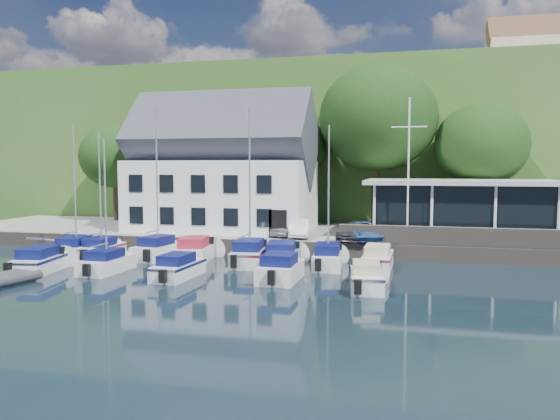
# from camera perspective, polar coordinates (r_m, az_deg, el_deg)

# --- Properties ---
(ground) EXTENTS (180.00, 180.00, 0.00)m
(ground) POSITION_cam_1_polar(r_m,az_deg,el_deg) (26.65, -3.54, -8.59)
(ground) COLOR black
(ground) RESTS_ON ground
(quay) EXTENTS (60.00, 13.00, 1.00)m
(quay) POSITION_cam_1_polar(r_m,az_deg,el_deg) (43.34, 3.29, -2.80)
(quay) COLOR #979691
(quay) RESTS_ON ground
(quay_face) EXTENTS (60.00, 0.30, 1.00)m
(quay_face) POSITION_cam_1_polar(r_m,az_deg,el_deg) (37.02, 1.48, -4.07)
(quay_face) COLOR #5B5249
(quay_face) RESTS_ON ground
(hillside) EXTENTS (160.00, 75.00, 16.00)m
(hillside) POSITION_cam_1_polar(r_m,az_deg,el_deg) (87.15, 8.57, 5.80)
(hillside) COLOR #315921
(hillside) RESTS_ON ground
(field_patch) EXTENTS (50.00, 30.00, 0.30)m
(field_patch) POSITION_cam_1_polar(r_m,az_deg,el_deg) (95.33, 13.94, 10.52)
(field_patch) COLOR #505A2D
(field_patch) RESTS_ON hillside
(farmhouse) EXTENTS (10.40, 7.00, 8.20)m
(farmhouse) POSITION_cam_1_polar(r_m,az_deg,el_deg) (79.37, 24.56, 14.36)
(farmhouse) COLOR beige
(farmhouse) RESTS_ON hillside
(harbor_building) EXTENTS (14.40, 8.20, 8.70)m
(harbor_building) POSITION_cam_1_polar(r_m,az_deg,el_deg) (43.82, -5.98, 3.62)
(harbor_building) COLOR white
(harbor_building) RESTS_ON quay
(club_pavilion) EXTENTS (13.20, 7.20, 4.10)m
(club_pavilion) POSITION_cam_1_polar(r_m,az_deg,el_deg) (41.04, 18.21, 0.14)
(club_pavilion) COLOR black
(club_pavilion) RESTS_ON quay
(seawall) EXTENTS (18.00, 0.50, 1.20)m
(seawall) POSITION_cam_1_polar(r_m,az_deg,el_deg) (36.72, 20.28, -2.69)
(seawall) COLOR #5B5249
(seawall) RESTS_ON quay
(gangway) EXTENTS (1.20, 6.00, 1.40)m
(gangway) POSITION_cam_1_polar(r_m,az_deg,el_deg) (41.98, -21.80, -4.06)
(gangway) COLOR silver
(gangway) RESTS_ON ground
(car_silver) EXTENTS (2.36, 3.84, 1.22)m
(car_silver) POSITION_cam_1_polar(r_m,az_deg,el_deg) (39.75, 0.87, -1.85)
(car_silver) COLOR #BAB9BF
(car_silver) RESTS_ON quay
(car_white) EXTENTS (2.08, 4.18, 1.32)m
(car_white) POSITION_cam_1_polar(r_m,az_deg,el_deg) (39.13, 2.00, -1.89)
(car_white) COLOR silver
(car_white) RESTS_ON quay
(car_dgrey) EXTENTS (2.43, 4.47, 1.23)m
(car_dgrey) POSITION_cam_1_polar(r_m,az_deg,el_deg) (37.88, 7.81, -2.21)
(car_dgrey) COLOR #333338
(car_dgrey) RESTS_ON quay
(car_blue) EXTENTS (2.79, 4.28, 1.36)m
(car_blue) POSITION_cam_1_polar(r_m,az_deg,el_deg) (37.86, 8.71, -2.12)
(car_blue) COLOR #305693
(car_blue) RESTS_ON quay
(flagpole) EXTENTS (2.29, 0.20, 9.55)m
(flagpole) POSITION_cam_1_polar(r_m,az_deg,el_deg) (36.88, 13.26, 4.00)
(flagpole) COLOR white
(flagpole) RESTS_ON quay
(tree_0) EXTENTS (6.54, 6.54, 8.94)m
(tree_0) POSITION_cam_1_polar(r_m,az_deg,el_deg) (53.53, -16.83, 3.75)
(tree_0) COLOR black
(tree_0) RESTS_ON quay
(tree_1) EXTENTS (8.05, 8.05, 11.00)m
(tree_1) POSITION_cam_1_polar(r_m,az_deg,el_deg) (50.61, -9.72, 5.01)
(tree_1) COLOR black
(tree_1) RESTS_ON quay
(tree_2) EXTENTS (7.33, 7.33, 10.01)m
(tree_2) POSITION_cam_1_polar(r_m,az_deg,el_deg) (48.37, 0.53, 4.51)
(tree_2) COLOR black
(tree_2) RESTS_ON quay
(tree_3) EXTENTS (9.96, 9.96, 13.61)m
(tree_3) POSITION_cam_1_polar(r_m,az_deg,el_deg) (47.04, 10.15, 6.63)
(tree_3) COLOR black
(tree_3) RESTS_ON quay
(tree_4) EXTENTS (7.41, 7.41, 10.13)m
(tree_4) POSITION_cam_1_polar(r_m,az_deg,el_deg) (46.97, 20.25, 4.30)
(tree_4) COLOR black
(tree_4) RESTS_ON quay
(boat_r1_0) EXTENTS (2.89, 6.34, 8.69)m
(boat_r1_0) POSITION_cam_1_polar(r_m,az_deg,el_deg) (38.55, -20.65, 1.73)
(boat_r1_0) COLOR silver
(boat_r1_0) RESTS_ON ground
(boat_r1_1) EXTENTS (1.96, 5.24, 8.41)m
(boat_r1_1) POSITION_cam_1_polar(r_m,az_deg,el_deg) (37.87, -18.29, 1.53)
(boat_r1_1) COLOR silver
(boat_r1_1) RESTS_ON ground
(boat_r1_2) EXTENTS (2.67, 6.03, 9.38)m
(boat_r1_2) POSITION_cam_1_polar(r_m,az_deg,el_deg) (36.46, -12.72, 2.31)
(boat_r1_2) COLOR silver
(boat_r1_2) RESTS_ON ground
(boat_r1_3) EXTENTS (3.03, 6.33, 1.56)m
(boat_r1_3) POSITION_cam_1_polar(r_m,az_deg,el_deg) (35.52, -8.84, -4.03)
(boat_r1_3) COLOR silver
(boat_r1_3) RESTS_ON ground
(boat_r1_4) EXTENTS (2.69, 6.43, 9.60)m
(boat_r1_4) POSITION_cam_1_polar(r_m,az_deg,el_deg) (33.48, -3.19, 2.41)
(boat_r1_4) COLOR silver
(boat_r1_4) RESTS_ON ground
(boat_r1_5) EXTENTS (2.95, 6.67, 1.52)m
(boat_r1_5) POSITION_cam_1_polar(r_m,az_deg,el_deg) (33.24, 0.23, -4.60)
(boat_r1_5) COLOR silver
(boat_r1_5) RESTS_ON ground
(boat_r1_6) EXTENTS (2.34, 6.35, 8.84)m
(boat_r1_6) POSITION_cam_1_polar(r_m,az_deg,el_deg) (32.70, 5.10, 1.68)
(boat_r1_6) COLOR silver
(boat_r1_6) RESTS_ON ground
(boat_r1_7) EXTENTS (1.91, 5.87, 1.43)m
(boat_r1_7) POSITION_cam_1_polar(r_m,az_deg,el_deg) (33.04, 10.17, -4.81)
(boat_r1_7) COLOR silver
(boat_r1_7) RESTS_ON ground
(boat_r2_0) EXTENTS (2.83, 6.20, 1.44)m
(boat_r2_0) POSITION_cam_1_polar(r_m,az_deg,el_deg) (34.50, -23.70, -4.72)
(boat_r2_0) COLOR silver
(boat_r2_0) RESTS_ON ground
(boat_r2_1) EXTENTS (2.02, 5.49, 8.23)m
(boat_r2_1) POSITION_cam_1_polar(r_m,az_deg,el_deg) (32.59, -17.79, 0.93)
(boat_r2_1) COLOR silver
(boat_r2_1) RESTS_ON ground
(boat_r2_2) EXTENTS (2.03, 5.67, 1.36)m
(boat_r2_2) POSITION_cam_1_polar(r_m,az_deg,el_deg) (30.34, -10.58, -5.72)
(boat_r2_2) COLOR silver
(boat_r2_2) RESTS_ON ground
(boat_r2_3) EXTENTS (2.13, 5.15, 1.50)m
(boat_r2_3) POSITION_cam_1_polar(r_m,az_deg,el_deg) (29.06, 0.04, -5.96)
(boat_r2_3) COLOR silver
(boat_r2_3) RESTS_ON ground
(boat_r2_4) EXTENTS (2.30, 5.32, 1.41)m
(boat_r2_4) POSITION_cam_1_polar(r_m,az_deg,el_deg) (27.47, 9.04, -6.73)
(boat_r2_4) COLOR silver
(boat_r2_4) RESTS_ON ground
(dinghy_1) EXTENTS (2.70, 3.66, 0.77)m
(dinghy_1) POSITION_cam_1_polar(r_m,az_deg,el_deg) (31.45, -27.01, -6.33)
(dinghy_1) COLOR #35363A
(dinghy_1) RESTS_ON ground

